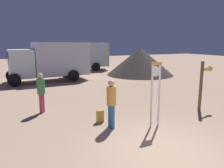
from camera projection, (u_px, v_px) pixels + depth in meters
name	position (u px, v px, depth m)	size (l,w,h in m)	color
ground_plane	(164.00, 152.00, 6.15)	(80.00, 80.00, 0.00)	tan
standing_clock	(156.00, 89.00, 7.77)	(0.42, 0.11, 2.37)	silver
arrow_sign	(205.00, 78.00, 9.88)	(0.90, 0.31, 2.23)	brown
person_near_clock	(111.00, 101.00, 7.74)	(0.34, 0.34, 1.76)	teal
backpack	(100.00, 116.00, 8.41)	(0.27, 0.18, 0.48)	gold
person_distant	(41.00, 91.00, 9.41)	(0.34, 0.34, 1.75)	#C93862
box_truck_near	(52.00, 60.00, 17.20)	(6.29, 2.72, 3.03)	silver
box_truck_far	(82.00, 55.00, 23.95)	(6.52, 3.75, 2.98)	silver
dome_tent	(140.00, 61.00, 20.49)	(6.25, 6.25, 2.55)	#312A26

